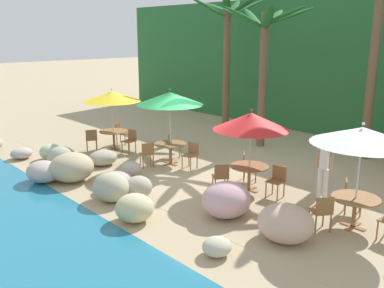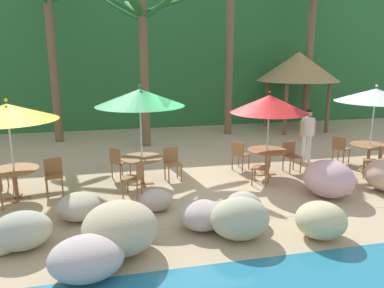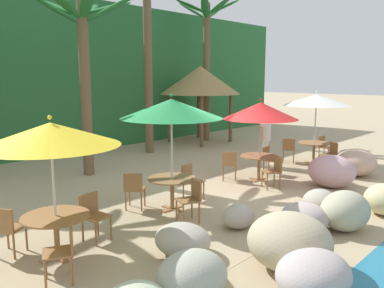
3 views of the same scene
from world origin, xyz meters
The scene contains 27 objects.
ground_plane centered at (0.00, 0.00, 0.00)m, with size 120.00×120.00×0.00m, color tan.
terrace_deck centered at (0.00, 0.00, 0.00)m, with size 18.00×5.20×0.01m.
foliage_backdrop centered at (0.00, 9.00, 3.00)m, with size 28.00×2.40×6.00m.
rock_seawall centered at (-0.69, -2.74, 0.36)m, with size 13.16×3.39×0.89m.
umbrella_yellow centered at (-4.50, -0.27, 2.08)m, with size 2.21×2.21×2.39m.
dining_table_yellow centered at (-4.50, -0.27, 0.61)m, with size 1.10×1.10×0.74m.
chair_yellow_seaward centered at (-3.67, -0.07, 0.51)m, with size 0.47×0.48×0.87m.
umbrella_green centered at (-1.50, 0.10, 2.29)m, with size 2.25×2.25×2.62m.
dining_table_green centered at (-1.50, 0.10, 0.61)m, with size 1.10×1.10×0.74m.
chair_green_seaward centered at (-0.67, 0.31, 0.51)m, with size 0.48×0.48×0.87m.
chair_green_inland centered at (-2.10, 0.71, 0.51)m, with size 0.60×0.59×0.87m.
chair_green_left centered at (-1.73, -0.73, 0.51)m, with size 0.55×0.55×0.87m.
umbrella_red centered at (2.00, 0.11, 2.03)m, with size 2.13×2.13×2.38m.
dining_table_red centered at (2.00, 0.11, 0.61)m, with size 1.10×1.10×0.74m.
chair_red_seaward centered at (2.83, 0.30, 0.51)m, with size 0.47×0.47×0.87m.
chair_red_inland centered at (1.40, 0.73, 0.51)m, with size 0.60×0.59×0.87m.
chair_red_left centered at (1.60, -0.64, 0.51)m, with size 0.59×0.59×0.87m.
umbrella_white centered at (5.23, 0.02, 2.20)m, with size 2.26×2.26×2.51m.
dining_table_white centered at (5.23, 0.02, 0.61)m, with size 1.10×1.10×0.74m.
chair_white_inland centered at (4.74, 0.72, 0.51)m, with size 0.58×0.57×0.87m.
chair_white_left centered at (4.84, -0.74, 0.51)m, with size 0.59×0.58×0.87m.
palm_tree_nearest centered at (-4.22, 5.81, 4.10)m, with size 3.78×3.56×5.99m.
palm_tree_second centered at (-0.97, 4.35, 3.81)m, with size 3.44×3.42×5.43m.
palm_tree_third centered at (2.67, 5.75, 4.53)m, with size 3.21×3.23×7.03m.
palm_tree_fourth centered at (6.55, 6.13, 4.32)m, with size 2.79×2.84×6.41m.
palapa_hut centered at (5.97, 6.00, 2.81)m, with size 3.61×3.61×3.47m.
waiter_in_white centered at (3.77, 1.07, 0.99)m, with size 0.52×0.39×1.70m.
Camera 2 is at (-2.25, -9.20, 3.34)m, focal length 34.58 mm.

